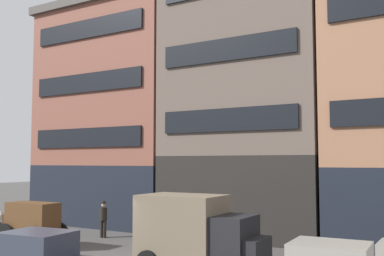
% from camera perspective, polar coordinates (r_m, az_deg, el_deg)
% --- Properties ---
extents(building_far_left, '(9.92, 5.58, 13.58)m').
position_cam_1_polar(building_far_left, '(28.73, -9.54, 1.96)').
color(building_far_left, black).
rests_on(building_far_left, ground_plane).
extents(building_center_left, '(8.77, 5.58, 14.67)m').
position_cam_1_polar(building_center_left, '(24.02, 7.11, 4.46)').
color(building_center_left, black).
rests_on(building_center_left, ground_plane).
extents(cargo_wagon, '(2.96, 1.62, 1.98)m').
position_cam_1_polar(cargo_wagon, '(21.35, -19.49, -11.03)').
color(cargo_wagon, '#3D2819').
rests_on(cargo_wagon, ground_plane).
extents(delivery_truck_near, '(4.39, 2.22, 2.62)m').
position_cam_1_polar(delivery_truck_near, '(15.61, 0.67, -12.85)').
color(delivery_truck_near, black).
rests_on(delivery_truck_near, ground_plane).
extents(pedestrian_officer, '(0.51, 0.51, 1.79)m').
position_cam_1_polar(pedestrian_officer, '(23.39, -11.07, -10.99)').
color(pedestrian_officer, black).
rests_on(pedestrian_officer, ground_plane).
extents(fire_hydrant_curbside, '(0.24, 0.24, 0.83)m').
position_cam_1_polar(fire_hydrant_curbside, '(18.67, 17.80, -14.33)').
color(fire_hydrant_curbside, maroon).
rests_on(fire_hydrant_curbside, ground_plane).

